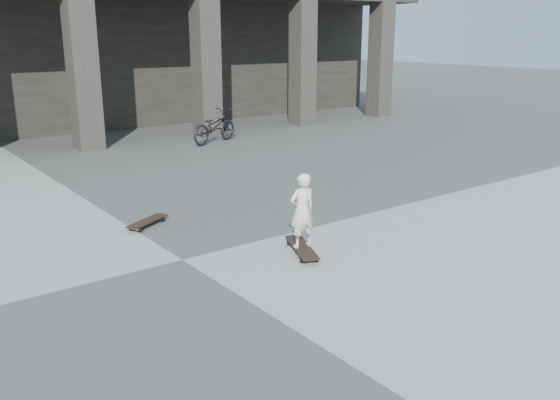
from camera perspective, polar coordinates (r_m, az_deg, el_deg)
ground at (r=8.05m, az=-9.38°, el=-5.71°), size 90.00×90.00×0.00m
longboard at (r=8.15m, az=2.12°, el=-4.63°), size 0.61×1.00×0.10m
skateboard_spare at (r=9.50m, az=-12.67°, el=-2.05°), size 0.81×0.56×0.10m
child at (r=7.98m, az=2.16°, el=-1.01°), size 0.40×0.29×1.03m
bicycle at (r=16.43m, az=-6.35°, el=7.04°), size 1.81×1.16×0.90m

